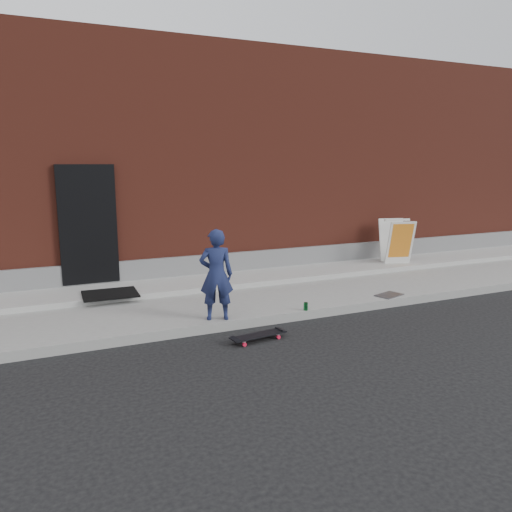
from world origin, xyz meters
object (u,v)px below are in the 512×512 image
child (216,275)px  soda_can (306,306)px  skateboard (258,336)px  pizza_sign (397,241)px

child → soda_can: (1.50, -0.15, -0.65)m
skateboard → soda_can: bearing=28.7°
soda_can → child: bearing=174.3°
child → pizza_sign: child is taller
skateboard → pizza_sign: size_ratio=0.84×
child → soda_can: bearing=-168.6°
skateboard → pizza_sign: 5.63m
pizza_sign → soda_can: (-3.67, -2.22, -0.55)m
skateboard → pizza_sign: bearing=30.6°
skateboard → pizza_sign: pizza_sign is taller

